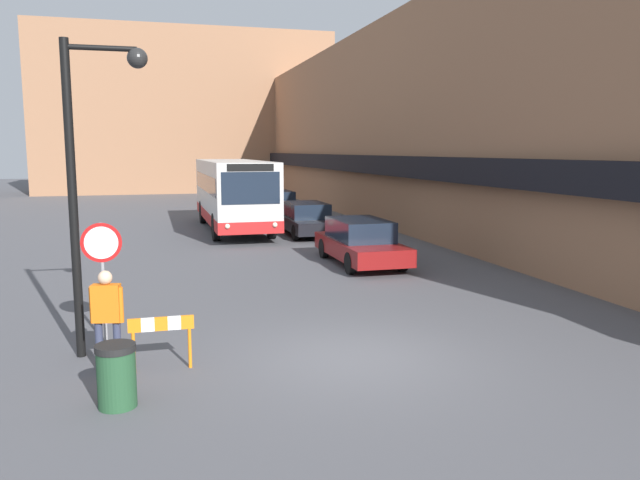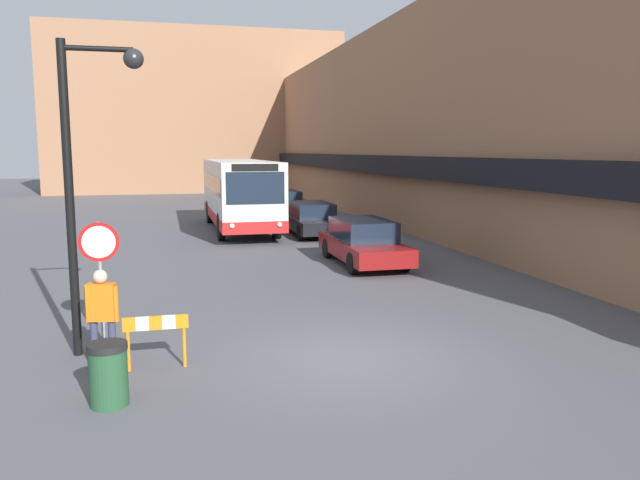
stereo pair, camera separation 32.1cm
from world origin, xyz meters
TOP-DOWN VIEW (x-y plane):
  - ground_plane at (0.00, 0.00)m, footprint 160.00×160.00m
  - building_row_right at (9.98, 24.00)m, footprint 5.50×60.00m
  - building_backdrop_far at (0.00, 48.93)m, footprint 26.00×8.00m
  - city_bus at (0.30, 18.92)m, footprint 2.63×10.78m
  - parked_car_front at (3.20, 8.96)m, footprint 1.90×4.87m
  - parked_car_middle at (3.20, 16.35)m, footprint 1.91×4.76m
  - parked_car_back at (3.20, 23.21)m, footprint 1.92×4.78m
  - stop_sign at (-4.40, 2.05)m, footprint 0.76×0.08m
  - street_lamp at (-4.48, 1.42)m, footprint 1.46×0.36m
  - pedestrian at (-4.25, 0.49)m, footprint 0.56×0.31m
  - trash_bin at (-4.04, -1.15)m, footprint 0.59×0.59m
  - construction_barricade at (-3.37, 0.27)m, footprint 1.10×0.06m

SIDE VIEW (x-z plane):
  - ground_plane at x=0.00m, z-range 0.00..0.00m
  - trash_bin at x=-4.04m, z-range 0.00..0.95m
  - construction_barricade at x=-3.37m, z-range 0.20..1.14m
  - parked_car_middle at x=3.20m, z-range 0.01..1.46m
  - parked_car_front at x=3.20m, z-range 0.01..1.50m
  - parked_car_back at x=3.20m, z-range -0.01..1.54m
  - pedestrian at x=-4.25m, z-range 0.18..1.93m
  - stop_sign at x=-4.40m, z-range 0.54..2.93m
  - city_bus at x=0.30m, z-range 0.16..3.43m
  - street_lamp at x=-4.48m, z-range 0.73..6.39m
  - building_row_right at x=9.98m, z-range -0.02..10.02m
  - building_backdrop_far at x=0.00m, z-range 0.00..14.27m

